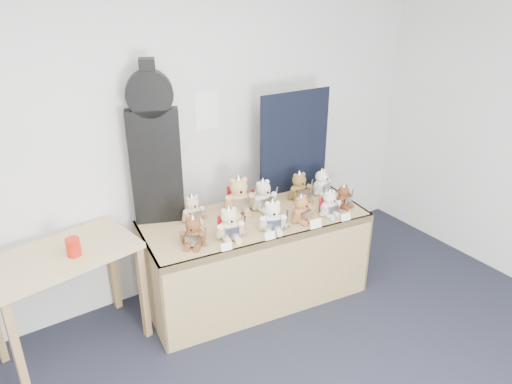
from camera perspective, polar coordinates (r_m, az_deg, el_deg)
room_shell at (r=4.05m, az=-5.66°, el=9.13°), size 6.00×6.00×6.00m
display_table at (r=3.97m, az=0.31°, el=-5.44°), size 1.85×0.97×0.74m
side_table at (r=3.67m, az=-21.10°, el=-8.22°), size 1.05×0.69×0.81m
guitar_case at (r=3.75m, az=-11.55°, el=5.14°), size 0.39×0.25×1.25m
navy_board at (r=4.27m, az=4.41°, el=5.65°), size 0.66×0.07×0.88m
red_cup at (r=3.51m, az=-20.15°, el=-5.93°), size 0.09×0.09×0.13m
teddy_front_far_left at (r=3.56m, az=-7.17°, el=-4.65°), size 0.21×0.21×0.26m
teddy_front_left at (r=3.62m, az=-3.07°, el=-3.77°), size 0.23×0.22×0.29m
teddy_front_centre at (r=3.72m, az=1.90°, el=-2.93°), size 0.22×0.22×0.28m
teddy_front_right at (r=3.87m, az=5.20°, el=-2.04°), size 0.21×0.17×0.25m
teddy_front_far_right at (r=3.98m, az=8.40°, el=-1.40°), size 0.20×0.16×0.25m
teddy_front_end at (r=4.15m, az=9.97°, el=-0.58°), size 0.18×0.15×0.21m
teddy_back_left at (r=3.88m, az=-7.24°, el=-2.03°), size 0.20×0.17×0.25m
teddy_back_centre_left at (r=3.99m, az=-1.96°, el=-0.50°), size 0.28×0.26×0.34m
teddy_back_centre_right at (r=4.03m, az=0.83°, el=-0.51°), size 0.24×0.19×0.29m
teddy_back_right at (r=4.21m, az=4.96°, el=0.52°), size 0.23×0.20×0.28m
teddy_back_end at (r=4.34m, az=7.51°, el=1.01°), size 0.21×0.19×0.25m
entry_card_a at (r=3.51m, az=-3.39°, el=-6.26°), size 0.08×0.03×0.06m
entry_card_b at (r=3.64m, az=1.62°, el=-5.02°), size 0.09×0.03×0.06m
entry_card_c at (r=3.81m, az=6.85°, el=-3.62°), size 0.10×0.03×0.07m
entry_card_d at (r=3.95m, az=10.23°, el=-2.83°), size 0.08×0.03×0.06m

